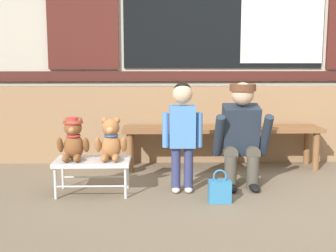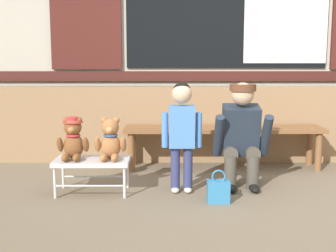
{
  "view_description": "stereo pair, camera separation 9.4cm",
  "coord_description": "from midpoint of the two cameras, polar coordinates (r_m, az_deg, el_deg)",
  "views": [
    {
      "loc": [
        -0.83,
        -3.56,
        1.14
      ],
      "look_at": [
        -0.71,
        0.41,
        0.55
      ],
      "focal_mm": 47.31,
      "sensor_mm": 36.0,
      "label": 1
    },
    {
      "loc": [
        -0.73,
        -3.56,
        1.14
      ],
      "look_at": [
        -0.71,
        0.41,
        0.55
      ],
      "focal_mm": 47.31,
      "sensor_mm": 36.0,
      "label": 2
    }
  ],
  "objects": [
    {
      "name": "small_display_bench",
      "position": [
        3.87,
        -10.38,
        -4.75
      ],
      "size": [
        0.64,
        0.36,
        0.3
      ],
      "color": "silver",
      "rests_on": "ground"
    },
    {
      "name": "brick_low_wall",
      "position": [
        5.1,
        7.14,
        0.32
      ],
      "size": [
        7.35,
        0.25,
        0.85
      ],
      "primitive_type": "cube",
      "color": "#997551",
      "rests_on": "ground"
    },
    {
      "name": "child_standing",
      "position": [
        3.79,
        1.15,
        0.13
      ],
      "size": [
        0.35,
        0.18,
        0.96
      ],
      "color": "navy",
      "rests_on": "ground"
    },
    {
      "name": "wooden_bench_long",
      "position": [
        4.73,
        6.4,
        -0.93
      ],
      "size": [
        2.1,
        0.4,
        0.44
      ],
      "color": "brown",
      "rests_on": "ground"
    },
    {
      "name": "ground_plane",
      "position": [
        3.82,
        10.32,
        -9.07
      ],
      "size": [
        60.0,
        60.0,
        0.0
      ],
      "primitive_type": "plane",
      "color": "#756651"
    },
    {
      "name": "handbag_on_ground",
      "position": [
        3.64,
        5.93,
        -8.28
      ],
      "size": [
        0.18,
        0.11,
        0.27
      ],
      "color": "teal",
      "rests_on": "ground"
    },
    {
      "name": "teddy_bear_plain",
      "position": [
        3.81,
        -8.07,
        -1.87
      ],
      "size": [
        0.28,
        0.26,
        0.36
      ],
      "color": "#A86B3D",
      "rests_on": "small_display_bench"
    },
    {
      "name": "adult_crouching",
      "position": [
        4.04,
        8.82,
        -1.06
      ],
      "size": [
        0.5,
        0.49,
        0.95
      ],
      "color": "#4C473D",
      "rests_on": "ground"
    },
    {
      "name": "teddy_bear_with_hat",
      "position": [
        3.86,
        -12.81,
        -1.73
      ],
      "size": [
        0.28,
        0.27,
        0.36
      ],
      "color": "brown",
      "rests_on": "small_display_bench"
    }
  ]
}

